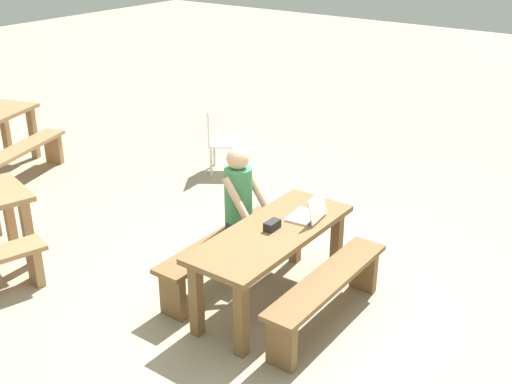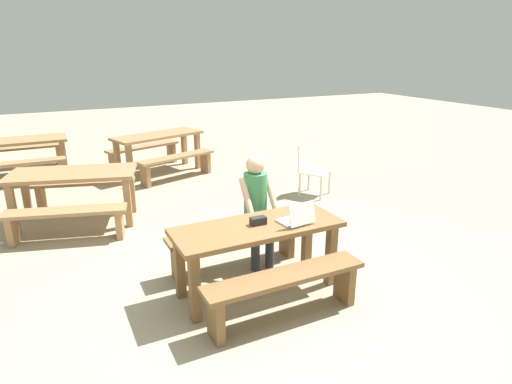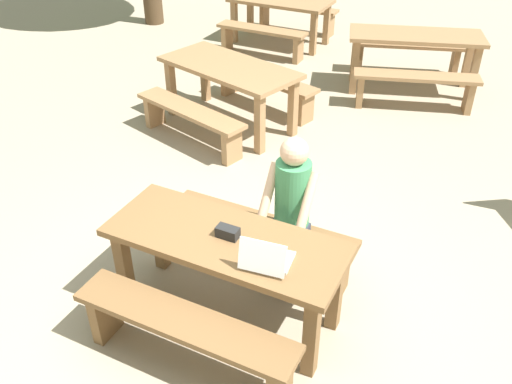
{
  "view_description": "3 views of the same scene",
  "coord_description": "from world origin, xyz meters",
  "px_view_note": "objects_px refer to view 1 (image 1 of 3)",
  "views": [
    {
      "loc": [
        -3.94,
        -2.7,
        3.2
      ],
      "look_at": [
        0.11,
        0.25,
        0.97
      ],
      "focal_mm": 44.43,
      "sensor_mm": 36.0,
      "label": 1
    },
    {
      "loc": [
        -1.75,
        -3.49,
        2.38
      ],
      "look_at": [
        0.11,
        0.25,
        0.97
      ],
      "focal_mm": 30.28,
      "sensor_mm": 36.0,
      "label": 2
    },
    {
      "loc": [
        1.49,
        -2.54,
        3.06
      ],
      "look_at": [
        0.11,
        0.25,
        0.97
      ],
      "focal_mm": 38.7,
      "sensor_mm": 36.0,
      "label": 3
    }
  ],
  "objects_px": {
    "laptop": "(309,213)",
    "person_seated": "(242,203)",
    "picnic_table_front": "(272,243)",
    "small_pouch": "(272,225)",
    "plastic_chair": "(220,138)"
  },
  "relations": [
    {
      "from": "laptop",
      "to": "person_seated",
      "type": "xyz_separation_m",
      "value": [
        -0.12,
        0.65,
        -0.04
      ]
    },
    {
      "from": "person_seated",
      "to": "plastic_chair",
      "type": "xyz_separation_m",
      "value": [
        1.9,
        1.81,
        -0.27
      ]
    },
    {
      "from": "picnic_table_front",
      "to": "person_seated",
      "type": "distance_m",
      "value": 0.59
    },
    {
      "from": "person_seated",
      "to": "laptop",
      "type": "bearing_deg",
      "value": -79.92
    },
    {
      "from": "small_pouch",
      "to": "plastic_chair",
      "type": "relative_size",
      "value": 0.18
    },
    {
      "from": "laptop",
      "to": "person_seated",
      "type": "height_order",
      "value": "person_seated"
    },
    {
      "from": "person_seated",
      "to": "plastic_chair",
      "type": "height_order",
      "value": "person_seated"
    },
    {
      "from": "laptop",
      "to": "small_pouch",
      "type": "height_order",
      "value": "laptop"
    },
    {
      "from": "small_pouch",
      "to": "picnic_table_front",
      "type": "bearing_deg",
      "value": -142.91
    },
    {
      "from": "picnic_table_front",
      "to": "plastic_chair",
      "type": "relative_size",
      "value": 1.92
    },
    {
      "from": "plastic_chair",
      "to": "laptop",
      "type": "bearing_deg",
      "value": -159.51
    },
    {
      "from": "picnic_table_front",
      "to": "laptop",
      "type": "height_order",
      "value": "laptop"
    },
    {
      "from": "person_seated",
      "to": "small_pouch",
      "type": "bearing_deg",
      "value": -115.46
    },
    {
      "from": "laptop",
      "to": "person_seated",
      "type": "bearing_deg",
      "value": -86.69
    },
    {
      "from": "picnic_table_front",
      "to": "laptop",
      "type": "distance_m",
      "value": 0.43
    }
  ]
}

